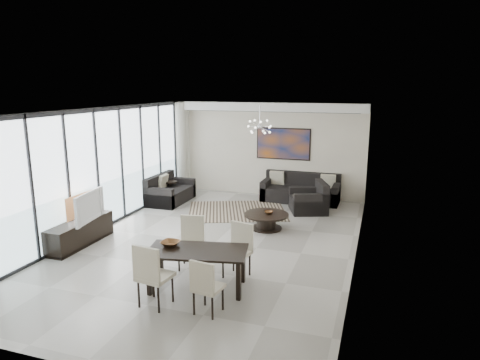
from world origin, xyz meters
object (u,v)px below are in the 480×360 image
at_px(tv_console, 80,233).
at_px(television, 85,206).
at_px(dining_table, 197,255).
at_px(sofa_main, 301,192).
at_px(coffee_table, 266,220).

bearing_deg(tv_console, television, 15.13).
distance_m(television, dining_table, 3.33).
height_order(sofa_main, dining_table, sofa_main).
relative_size(coffee_table, sofa_main, 0.47).
height_order(tv_console, television, television).
xyz_separation_m(television, dining_table, (3.12, -1.13, -0.26)).
distance_m(coffee_table, television, 4.16).
bearing_deg(television, coffee_table, -65.09).
bearing_deg(coffee_table, sofa_main, 83.44).
xyz_separation_m(coffee_table, dining_table, (-0.31, -3.39, 0.40)).
bearing_deg(dining_table, television, 160.11).
bearing_deg(coffee_table, television, -146.67).
relative_size(sofa_main, tv_console, 1.30).
height_order(sofa_main, tv_console, sofa_main).
distance_m(sofa_main, tv_console, 6.41).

